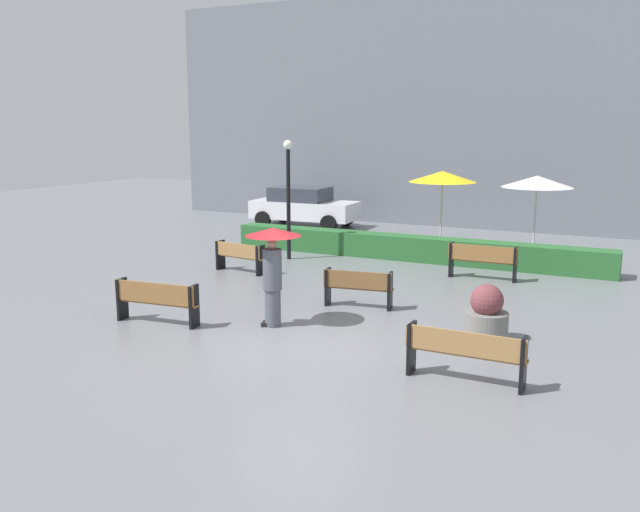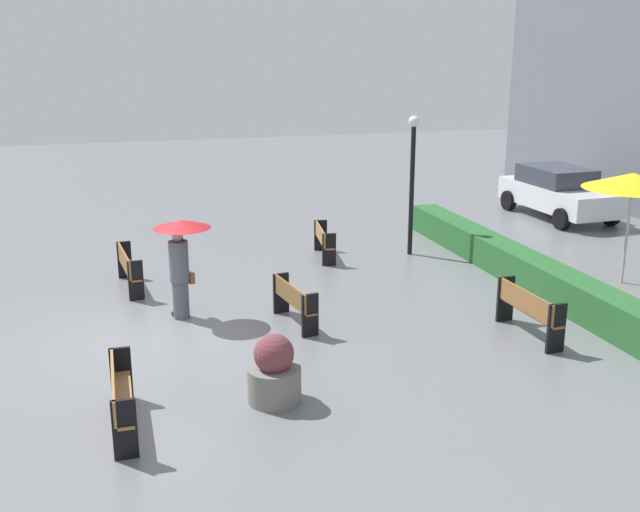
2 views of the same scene
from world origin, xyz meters
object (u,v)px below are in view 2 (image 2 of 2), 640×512
Objects in this scene: bench_far_left at (323,239)px; bench_back_row at (528,308)px; patio_umbrella_yellow at (633,181)px; parked_car at (558,191)px; lamp_post at (412,170)px; planter_pot at (274,373)px; bench_near_left at (128,266)px; bench_near_right at (120,394)px; pedestrian_with_umbrella at (181,251)px; bench_mid_center at (293,300)px.

bench_back_row reaches higher than bench_far_left.
parked_car is at bearing 158.90° from patio_umbrella_yellow.
bench_back_row is 0.50× the size of lamp_post.
bench_near_left is at bearing -163.20° from planter_pot.
parked_car is (-10.02, 13.68, 0.30)m from bench_near_right.
lamp_post is (-7.30, 7.52, 1.69)m from bench_near_right.
parked_car is (-5.78, 12.32, -0.55)m from pedestrian_with_umbrella.
bench_back_row is 6.70m from pedestrian_with_umbrella.
bench_near_right is at bearing -71.86° from patio_umbrella_yellow.
bench_near_left is 7.39m from lamp_post.
planter_pot is at bearing -49.20° from parked_car.
planter_pot is at bearing -21.95° from bench_far_left.
bench_near_right is (3.25, -3.36, 0.02)m from bench_mid_center.
bench_near_right is (1.43, -7.38, -0.03)m from bench_back_row.
bench_mid_center is at bearing -56.70° from parked_car.
bench_back_row is at bearing 18.82° from bench_far_left.
bench_mid_center is 0.79× the size of pedestrian_with_umbrella.
bench_back_row reaches higher than bench_near_right.
patio_umbrella_yellow reaches higher than bench_near_right.
bench_far_left is 0.63× the size of patio_umbrella_yellow.
bench_near_left is 1.71× the size of planter_pot.
parked_car is (-9.85, 11.40, 0.35)m from planter_pot.
patio_umbrella_yellow is at bearing 120.35° from bench_back_row.
bench_mid_center is 0.62× the size of patio_umbrella_yellow.
planter_pot is (3.07, -1.09, -0.03)m from bench_mid_center.
bench_mid_center is 6.06m from lamp_post.
planter_pot is (4.07, 0.92, -0.90)m from pedestrian_with_umbrella.
planter_pot reaches higher than bench_mid_center.
patio_umbrella_yellow is at bearing 45.65° from lamp_post.
parked_car reaches higher than bench_near_right.
bench_near_left is 2.53m from pedestrian_with_umbrella.
bench_far_left is at bearing 130.71° from pedestrian_with_umbrella.
parked_car is at bearing 130.80° from planter_pot.
bench_back_row is 1.65× the size of planter_pot.
pedestrian_with_umbrella is at bearing -93.30° from patio_umbrella_yellow.
lamp_post is (-5.88, 0.14, 1.66)m from bench_back_row.
pedestrian_with_umbrella is (3.37, -3.91, 0.88)m from bench_far_left.
planter_pot is at bearing -76.29° from bench_back_row.
lamp_post is at bearing 143.60° from planter_pot.
pedestrian_with_umbrella is 0.78× the size of patio_umbrella_yellow.
lamp_post is 6.87m from parked_car.
bench_back_row is 0.95× the size of bench_near_right.
parked_car is at bearing 143.79° from bench_back_row.
bench_near_right is 0.75× the size of patio_umbrella_yellow.
bench_mid_center is at bearing 43.04° from bench_near_left.
bench_back_row is at bearing 65.64° from bench_mid_center.
bench_near_left is 0.93× the size of pedestrian_with_umbrella.
lamp_post is (-4.05, 4.17, 1.71)m from bench_mid_center.
parked_car reaches higher than bench_mid_center.
bench_far_left is 1.47× the size of planter_pot.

